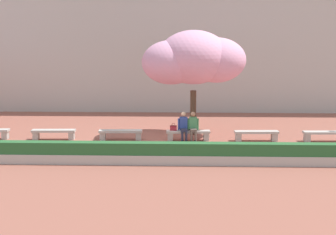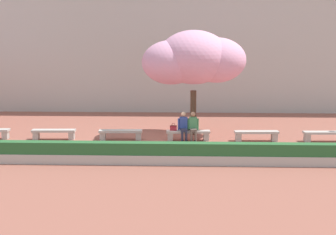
{
  "view_description": "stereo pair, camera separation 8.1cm",
  "coord_description": "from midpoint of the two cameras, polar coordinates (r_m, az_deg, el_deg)",
  "views": [
    {
      "loc": [
        1.28,
        -20.45,
        4.56
      ],
      "look_at": [
        0.61,
        0.2,
        1.0
      ],
      "focal_mm": 50.0,
      "sensor_mm": 36.0,
      "label": 1
    },
    {
      "loc": [
        1.36,
        -20.45,
        4.56
      ],
      "look_at": [
        0.61,
        0.2,
        1.0
      ],
      "focal_mm": 50.0,
      "sensor_mm": 36.0,
      "label": 2
    }
  ],
  "objects": [
    {
      "name": "stone_bench_near_east",
      "position": [
        20.89,
        2.37,
        -1.98
      ],
      "size": [
        1.96,
        0.5,
        0.45
      ],
      "color": "#ADA89E",
      "rests_on": "ground"
    },
    {
      "name": "person_seated_left",
      "position": [
        20.76,
        1.81,
        -0.95
      ],
      "size": [
        0.51,
        0.71,
        1.29
      ],
      "color": "black",
      "rests_on": "ground"
    },
    {
      "name": "stone_bench_far_east",
      "position": [
        21.81,
        18.52,
        -1.98
      ],
      "size": [
        1.96,
        0.5,
        0.45
      ],
      "color": "#ADA89E",
      "rests_on": "ground"
    },
    {
      "name": "stone_bench_near_west",
      "position": [
        21.69,
        -13.87,
        -1.82
      ],
      "size": [
        1.96,
        0.5,
        0.45
      ],
      "color": "#ADA89E",
      "rests_on": "ground"
    },
    {
      "name": "stone_bench_center",
      "position": [
        21.08,
        -5.91,
        -1.92
      ],
      "size": [
        1.96,
        0.5,
        0.45
      ],
      "color": "#ADA89E",
      "rests_on": "ground"
    },
    {
      "name": "stone_bench_east_end",
      "position": [
        21.14,
        10.62,
        -2.0
      ],
      "size": [
        1.96,
        0.5,
        0.45
      ],
      "color": "#ADA89E",
      "rests_on": "ground"
    },
    {
      "name": "handbag",
      "position": [
        20.84,
        0.55,
        -1.24
      ],
      "size": [
        0.3,
        0.15,
        0.34
      ],
      "color": "#A3232D",
      "rests_on": "stone_bench_near_east"
    },
    {
      "name": "planter_hedge_foreground",
      "position": [
        17.03,
        -2.64,
        -4.41
      ],
      "size": [
        21.62,
        0.5,
        0.8
      ],
      "color": "#ADA89E",
      "rests_on": "ground"
    },
    {
      "name": "ground_plane",
      "position": [
        20.99,
        -1.78,
        -2.77
      ],
      "size": [
        100.0,
        100.0,
        0.0
      ],
      "primitive_type": "plane",
      "color": "#8E5142"
    },
    {
      "name": "cherry_tree_main",
      "position": [
        21.81,
        3.05,
        7.09
      ],
      "size": [
        4.83,
        3.54,
        4.89
      ],
      "color": "#473323",
      "rests_on": "ground"
    },
    {
      "name": "building_facade",
      "position": [
        30.31,
        -0.64,
        10.06
      ],
      "size": [
        34.2,
        4.0,
        9.42
      ],
      "primitive_type": "cube",
      "color": "#B7B2A8",
      "rests_on": "ground"
    },
    {
      "name": "person_seated_right",
      "position": [
        20.76,
        2.97,
        -0.96
      ],
      "size": [
        0.51,
        0.7,
        1.29
      ],
      "color": "black",
      "rests_on": "ground"
    }
  ]
}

